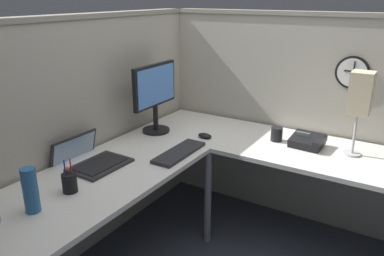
% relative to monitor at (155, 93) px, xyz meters
% --- Properties ---
extents(cubicle_wall_back, '(2.57, 0.12, 1.58)m').
position_rel_monitor_xyz_m(cubicle_wall_back, '(-0.59, 0.23, -0.23)').
color(cubicle_wall_back, '#A8A393').
rests_on(cubicle_wall_back, ground).
extents(cubicle_wall_right, '(0.12, 2.37, 1.58)m').
position_rel_monitor_xyz_m(cubicle_wall_right, '(0.65, -0.90, -0.23)').
color(cubicle_wall_right, '#A8A393').
rests_on(cubicle_wall_right, ground).
extents(desk, '(2.35, 2.15, 0.73)m').
position_rel_monitor_xyz_m(desk, '(-0.37, -0.69, -0.39)').
color(desk, silver).
rests_on(desk, ground).
extents(monitor, '(0.46, 0.20, 0.50)m').
position_rel_monitor_xyz_m(monitor, '(0.00, 0.00, 0.00)').
color(monitor, black).
rests_on(monitor, desk).
extents(laptop, '(0.35, 0.39, 0.22)m').
position_rel_monitor_xyz_m(laptop, '(-0.66, 0.02, -0.27)').
color(laptop, '#232326').
rests_on(laptop, desk).
extents(keyboard, '(0.43, 0.14, 0.02)m').
position_rel_monitor_xyz_m(keyboard, '(-0.26, -0.38, -0.28)').
color(keyboard, '#232326').
rests_on(keyboard, desk).
extents(computer_mouse, '(0.06, 0.10, 0.03)m').
position_rel_monitor_xyz_m(computer_mouse, '(0.07, -0.37, -0.28)').
color(computer_mouse, black).
rests_on(computer_mouse, desk).
extents(pen_cup, '(0.08, 0.08, 0.18)m').
position_rel_monitor_xyz_m(pen_cup, '(-0.97, -0.17, -0.24)').
color(pen_cup, black).
rests_on(pen_cup, desk).
extents(thermos_flask, '(0.07, 0.07, 0.22)m').
position_rel_monitor_xyz_m(thermos_flask, '(-1.19, -0.17, -0.18)').
color(thermos_flask, '#26598C').
rests_on(thermos_flask, desk).
extents(office_phone, '(0.20, 0.22, 0.11)m').
position_rel_monitor_xyz_m(office_phone, '(0.29, -1.04, -0.26)').
color(office_phone, black).
rests_on(office_phone, desk).
extents(desk_lamp_paper, '(0.13, 0.13, 0.53)m').
position_rel_monitor_xyz_m(desk_lamp_paper, '(0.31, -1.31, 0.09)').
color(desk_lamp_paper, '#B7BABF').
rests_on(desk_lamp_paper, desk).
extents(coffee_mug, '(0.08, 0.08, 0.10)m').
position_rel_monitor_xyz_m(coffee_mug, '(0.29, -0.82, -0.25)').
color(coffee_mug, black).
rests_on(coffee_mug, desk).
extents(wall_clock, '(0.04, 0.22, 0.22)m').
position_rel_monitor_xyz_m(wall_clock, '(0.60, -1.21, 0.17)').
color(wall_clock, black).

